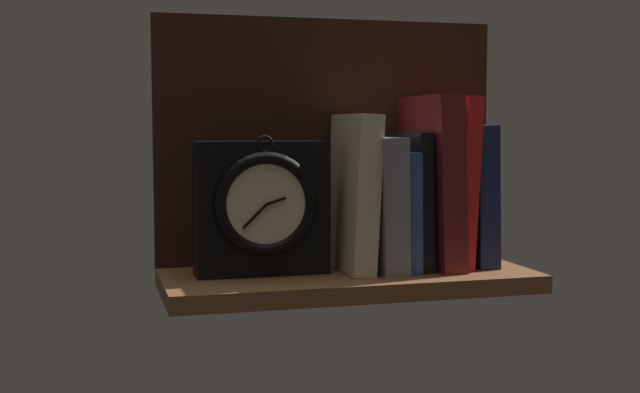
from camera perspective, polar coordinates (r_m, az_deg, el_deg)
ground_plane at (r=120.78cm, az=1.91°, el=-5.75°), size 53.18×22.25×2.50cm
back_panel at (r=128.81cm, az=0.53°, el=3.82°), size 53.18×1.20×37.26cm
book_cream_twain at (r=120.93cm, az=2.29°, el=0.27°), size 4.51×14.61×22.77cm
book_gray_chess at (r=122.32cm, az=4.01°, el=-0.46°), size 4.11×16.25×19.40cm
book_blue_modern at (r=123.47cm, az=5.34°, el=-0.90°), size 2.06×15.11×17.28cm
book_black_skeptic at (r=124.13cm, az=6.29°, el=-0.24°), size 2.59×12.90×20.07cm
book_maroon_dawkins at (r=125.13cm, az=7.64°, el=1.05°), size 4.70×16.82×25.64cm
book_red_requiem at (r=126.53cm, az=9.07°, el=1.02°), size 3.71×13.20×25.36cm
book_navy_bierce at (r=128.05cm, az=10.35°, el=0.10°), size 3.79×12.36×21.16cm
framed_clock at (r=116.89cm, az=-3.97°, el=-0.73°), size 18.85×6.45×19.72cm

